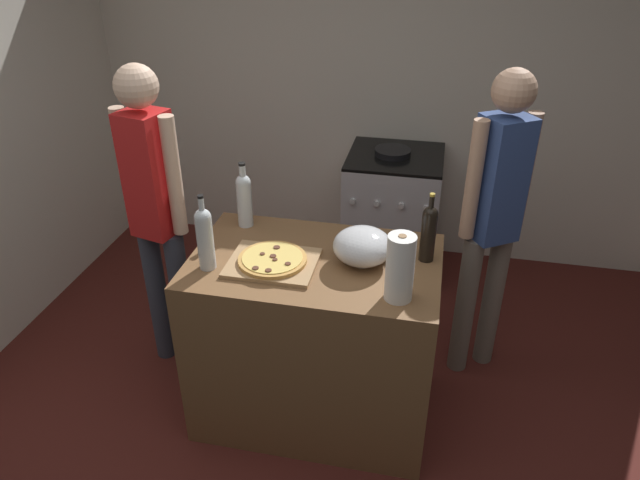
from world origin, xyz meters
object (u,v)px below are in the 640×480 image
(person_in_stripes, at_px, (155,207))
(person_in_red, at_px, (494,211))
(wine_bottle_amber, at_px, (244,198))
(stove, at_px, (392,215))
(mixing_bowl, at_px, (363,246))
(wine_bottle_green, at_px, (205,236))
(wine_bottle_dark, at_px, (429,231))
(pizza, at_px, (272,259))
(paper_towel_roll, at_px, (400,268))

(person_in_stripes, height_order, person_in_red, person_in_stripes)
(wine_bottle_amber, bearing_deg, person_in_red, 12.58)
(person_in_stripes, bearing_deg, stove, 47.60)
(mixing_bowl, bearing_deg, person_in_stripes, 170.45)
(wine_bottle_green, height_order, stove, wine_bottle_green)
(mixing_bowl, height_order, wine_bottle_amber, wine_bottle_amber)
(person_in_stripes, bearing_deg, mixing_bowl, -9.55)
(person_in_stripes, bearing_deg, wine_bottle_dark, -4.16)
(wine_bottle_green, height_order, person_in_stripes, person_in_stripes)
(wine_bottle_dark, distance_m, wine_bottle_amber, 0.94)
(pizza, bearing_deg, person_in_red, 31.78)
(person_in_red, bearing_deg, mixing_bowl, -139.89)
(pizza, distance_m, paper_towel_roll, 0.61)
(pizza, bearing_deg, person_in_stripes, 157.34)
(stove, relative_size, person_in_red, 0.55)
(paper_towel_roll, height_order, wine_bottle_amber, wine_bottle_amber)
(wine_bottle_dark, xyz_separation_m, person_in_red, (0.32, 0.42, -0.08))
(wine_bottle_green, height_order, wine_bottle_amber, wine_bottle_green)
(pizza, xyz_separation_m, paper_towel_roll, (0.58, -0.14, 0.12))
(paper_towel_roll, distance_m, wine_bottle_amber, 0.96)
(mixing_bowl, xyz_separation_m, stove, (0.02, 1.42, -0.56))
(person_in_red, bearing_deg, pizza, -148.22)
(wine_bottle_dark, distance_m, person_in_stripes, 1.40)
(mixing_bowl, distance_m, wine_bottle_dark, 0.31)
(pizza, xyz_separation_m, wine_bottle_dark, (0.68, 0.20, 0.12))
(wine_bottle_green, bearing_deg, stove, 66.61)
(paper_towel_roll, xyz_separation_m, wine_bottle_amber, (-0.83, 0.48, 0.01))
(pizza, relative_size, wine_bottle_green, 0.87)
(wine_bottle_amber, height_order, stove, wine_bottle_amber)
(wine_bottle_amber, relative_size, person_in_stripes, 0.20)
(mixing_bowl, relative_size, wine_bottle_amber, 0.80)
(pizza, distance_m, wine_bottle_amber, 0.44)
(stove, xyz_separation_m, person_in_stripes, (-1.13, -1.24, 0.55))
(person_in_red, bearing_deg, wine_bottle_amber, -167.42)
(stove, bearing_deg, mixing_bowl, -90.80)
(wine_bottle_amber, distance_m, person_in_red, 1.27)
(wine_bottle_green, bearing_deg, wine_bottle_dark, 15.93)
(pizza, height_order, wine_bottle_amber, wine_bottle_amber)
(pizza, xyz_separation_m, wine_bottle_amber, (-0.24, 0.34, 0.12))
(paper_towel_roll, bearing_deg, person_in_red, 61.29)
(wine_bottle_dark, bearing_deg, wine_bottle_green, -164.07)
(pizza, height_order, person_in_red, person_in_red)
(wine_bottle_green, bearing_deg, paper_towel_roll, -3.86)
(mixing_bowl, bearing_deg, wine_bottle_green, -164.31)
(wine_bottle_amber, height_order, person_in_stripes, person_in_stripes)
(wine_bottle_green, relative_size, wine_bottle_amber, 1.06)
(wine_bottle_dark, height_order, person_in_red, person_in_red)
(paper_towel_roll, bearing_deg, wine_bottle_amber, 149.79)
(pizza, relative_size, paper_towel_roll, 1.05)
(wine_bottle_green, xyz_separation_m, person_in_red, (1.28, 0.70, -0.09))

